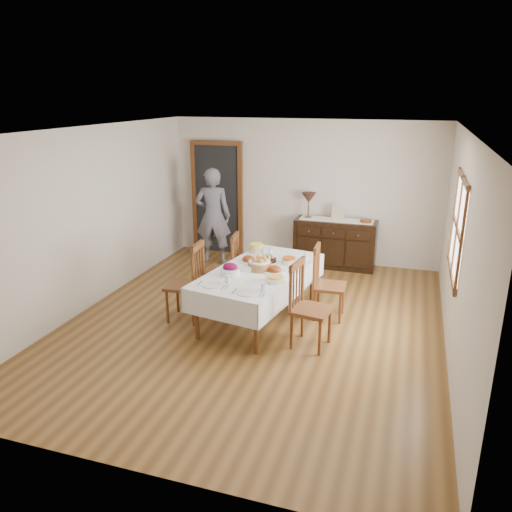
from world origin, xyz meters
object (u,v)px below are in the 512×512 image
(chair_left_far, at_px, (226,267))
(person, at_px, (213,213))
(dining_table, at_px, (259,275))
(chair_right_far, at_px, (326,282))
(table_lamp, at_px, (309,198))
(sideboard, at_px, (335,243))
(chair_left_near, at_px, (188,281))
(chair_right_near, at_px, (307,304))

(chair_left_far, height_order, person, person)
(dining_table, xyz_separation_m, person, (-1.55, 2.11, 0.30))
(chair_right_far, distance_m, table_lamp, 2.45)
(chair_right_far, relative_size, sideboard, 0.72)
(chair_left_near, xyz_separation_m, chair_right_near, (1.72, -0.24, -0.02))
(dining_table, bearing_deg, person, 136.33)
(chair_right_near, distance_m, person, 3.57)
(dining_table, bearing_deg, chair_left_near, -150.88)
(chair_left_near, bearing_deg, person, -170.13)
(chair_left_near, relative_size, chair_left_far, 1.07)
(person, relative_size, table_lamp, 4.11)
(chair_right_near, distance_m, chair_right_far, 0.89)
(chair_left_near, distance_m, table_lamp, 3.14)
(chair_right_near, xyz_separation_m, chair_right_far, (0.07, 0.89, -0.02))
(chair_left_far, bearing_deg, dining_table, 45.68)
(dining_table, height_order, chair_left_far, chair_left_far)
(dining_table, relative_size, table_lamp, 5.00)
(dining_table, distance_m, chair_left_near, 0.98)
(dining_table, bearing_deg, chair_left_far, 153.56)
(dining_table, height_order, table_lamp, table_lamp)
(table_lamp, bearing_deg, sideboard, -2.65)
(chair_right_far, xyz_separation_m, table_lamp, (-0.74, 2.23, 0.69))
(sideboard, height_order, table_lamp, table_lamp)
(chair_left_near, height_order, chair_left_far, chair_left_near)
(chair_left_far, height_order, table_lamp, table_lamp)
(chair_left_near, relative_size, sideboard, 0.78)
(chair_left_near, height_order, table_lamp, table_lamp)
(chair_right_near, height_order, sideboard, chair_right_near)
(chair_left_near, height_order, sideboard, chair_left_near)
(person, height_order, table_lamp, person)
(chair_left_far, bearing_deg, chair_left_near, -23.92)
(sideboard, distance_m, table_lamp, 0.94)
(sideboard, bearing_deg, chair_left_near, -118.73)
(person, xyz_separation_m, table_lamp, (1.68, 0.46, 0.28))
(chair_right_far, bearing_deg, person, 51.31)
(chair_left_far, relative_size, sideboard, 0.72)
(chair_left_near, height_order, chair_right_far, chair_left_near)
(chair_right_far, bearing_deg, chair_left_near, 107.70)
(chair_right_far, bearing_deg, dining_table, 108.83)
(chair_left_far, bearing_deg, chair_right_near, 46.56)
(dining_table, bearing_deg, table_lamp, 97.20)
(dining_table, bearing_deg, chair_right_far, 31.32)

